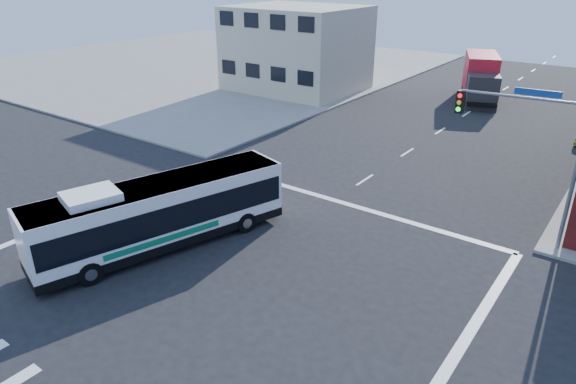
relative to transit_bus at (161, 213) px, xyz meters
The scene contains 6 objects.
ground 4.10m from the transit_bus, 12.68° to the right, with size 120.00×120.00×0.00m, color black.
sidewalk_nw 46.40m from the transit_bus, 132.52° to the left, with size 50.00×50.00×0.15m, color gray.
building_west 32.16m from the transit_bus, 114.62° to the left, with size 12.06×10.06×8.00m.
signal_mast_ne 16.41m from the transit_bus, 37.57° to the left, with size 7.91×1.13×8.07m.
transit_bus is the anchor object (origin of this frame).
box_truck 35.90m from the transit_bus, 85.53° to the left, with size 5.62×9.28×4.03m.
Camera 1 is at (12.82, -12.21, 11.69)m, focal length 32.00 mm.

